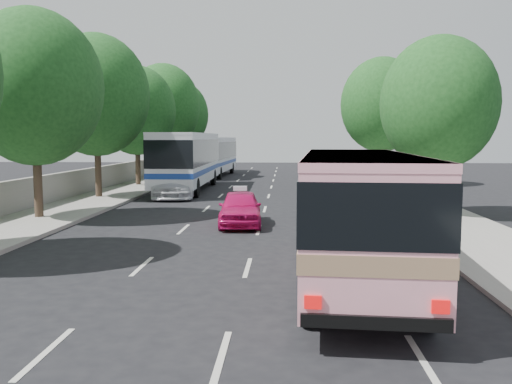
# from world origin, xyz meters

# --- Properties ---
(ground) EXTENTS (120.00, 120.00, 0.00)m
(ground) POSITION_xyz_m (0.00, 0.00, 0.00)
(ground) COLOR black
(ground) RESTS_ON ground
(sidewalk_left) EXTENTS (4.00, 90.00, 0.15)m
(sidewalk_left) POSITION_xyz_m (-8.50, 20.00, 0.07)
(sidewalk_left) COLOR #9E998E
(sidewalk_left) RESTS_ON ground
(sidewalk_right) EXTENTS (4.00, 90.00, 0.12)m
(sidewalk_right) POSITION_xyz_m (8.50, 20.00, 0.06)
(sidewalk_right) COLOR #9E998E
(sidewalk_right) RESTS_ON ground
(low_wall) EXTENTS (0.30, 90.00, 1.50)m
(low_wall) POSITION_xyz_m (-10.30, 20.00, 0.90)
(low_wall) COLOR #9E998E
(low_wall) RESTS_ON sidewalk_left
(tree_left_b) EXTENTS (5.70, 5.70, 8.88)m
(tree_left_b) POSITION_xyz_m (-8.42, 5.94, 5.82)
(tree_left_b) COLOR #38281E
(tree_left_b) RESTS_ON ground
(tree_left_c) EXTENTS (6.00, 6.00, 9.35)m
(tree_left_c) POSITION_xyz_m (-8.62, 13.94, 6.12)
(tree_left_c) COLOR #38281E
(tree_left_c) RESTS_ON ground
(tree_left_d) EXTENTS (5.52, 5.52, 8.60)m
(tree_left_d) POSITION_xyz_m (-8.52, 21.94, 5.63)
(tree_left_d) COLOR #38281E
(tree_left_d) RESTS_ON ground
(tree_left_e) EXTENTS (6.30, 6.30, 9.82)m
(tree_left_e) POSITION_xyz_m (-8.42, 29.94, 6.43)
(tree_left_e) COLOR #38281E
(tree_left_e) RESTS_ON ground
(tree_left_f) EXTENTS (5.88, 5.88, 9.16)m
(tree_left_f) POSITION_xyz_m (-8.62, 37.94, 6.00)
(tree_left_f) COLOR #38281E
(tree_left_f) RESTS_ON ground
(tree_right_near) EXTENTS (5.10, 5.10, 7.95)m
(tree_right_near) POSITION_xyz_m (8.78, 7.94, 5.20)
(tree_right_near) COLOR #38281E
(tree_right_near) RESTS_ON ground
(tree_right_far) EXTENTS (6.00, 6.00, 9.35)m
(tree_right_far) POSITION_xyz_m (9.08, 23.94, 6.12)
(tree_right_far) COLOR #38281E
(tree_right_far) RESTS_ON ground
(pink_bus) EXTENTS (3.14, 9.93, 3.12)m
(pink_bus) POSITION_xyz_m (3.76, -3.17, 1.94)
(pink_bus) COLOR #FEA4B5
(pink_bus) RESTS_ON ground
(pink_taxi) EXTENTS (1.91, 4.20, 1.40)m
(pink_taxi) POSITION_xyz_m (0.20, 5.13, 0.70)
(pink_taxi) COLOR #CF1260
(pink_taxi) RESTS_ON ground
(white_pickup) EXTENTS (2.92, 5.97, 1.67)m
(white_pickup) POSITION_xyz_m (-4.47, 15.18, 0.84)
(white_pickup) COLOR silver
(white_pickup) RESTS_ON ground
(tour_coach_front) EXTENTS (2.92, 12.74, 3.80)m
(tour_coach_front) POSITION_xyz_m (-4.50, 19.34, 2.29)
(tour_coach_front) COLOR silver
(tour_coach_front) RESTS_ON ground
(tour_coach_rear) EXTENTS (2.93, 11.82, 3.51)m
(tour_coach_rear) POSITION_xyz_m (-4.50, 32.85, 2.12)
(tour_coach_rear) COLOR silver
(tour_coach_rear) RESTS_ON ground
(taxi_roof_sign) EXTENTS (0.56, 0.21, 0.18)m
(taxi_roof_sign) POSITION_xyz_m (0.20, 5.13, 1.49)
(taxi_roof_sign) COLOR silver
(taxi_roof_sign) RESTS_ON pink_taxi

